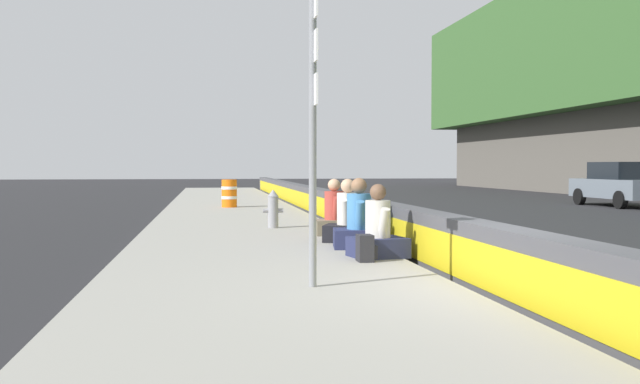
{
  "coord_description": "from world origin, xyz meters",
  "views": [
    {
      "loc": [
        -8.03,
        3.41,
        1.56
      ],
      "look_at": [
        8.18,
        0.93,
        0.97
      ],
      "focal_mm": 41.1,
      "sensor_mm": 36.0,
      "label": 1
    }
  ],
  "objects_px": {
    "construction_barrel": "(229,193)",
    "fire_hydrant": "(273,208)",
    "backpack": "(366,248)",
    "parked_car_fourth": "(620,184)",
    "route_sign_post": "(313,108)",
    "seated_person_rear": "(348,222)",
    "seated_person_middle": "(359,226)",
    "seated_person_foreground": "(378,234)",
    "seated_person_far": "(334,217)"
  },
  "relations": [
    {
      "from": "construction_barrel",
      "to": "fire_hydrant",
      "type": "bearing_deg",
      "value": -175.0
    },
    {
      "from": "parked_car_fourth",
      "to": "seated_person_middle",
      "type": "bearing_deg",
      "value": 136.12
    },
    {
      "from": "fire_hydrant",
      "to": "backpack",
      "type": "height_order",
      "value": "fire_hydrant"
    },
    {
      "from": "backpack",
      "to": "parked_car_fourth",
      "type": "height_order",
      "value": "parked_car_fourth"
    },
    {
      "from": "route_sign_post",
      "to": "seated_person_rear",
      "type": "height_order",
      "value": "route_sign_post"
    },
    {
      "from": "fire_hydrant",
      "to": "seated_person_foreground",
      "type": "bearing_deg",
      "value": -168.47
    },
    {
      "from": "seated_person_rear",
      "to": "backpack",
      "type": "distance_m",
      "value": 2.88
    },
    {
      "from": "fire_hydrant",
      "to": "seated_person_foreground",
      "type": "relative_size",
      "value": 0.77
    },
    {
      "from": "fire_hydrant",
      "to": "seated_person_rear",
      "type": "xyz_separation_m",
      "value": [
        -3.23,
        -1.12,
        -0.08
      ]
    },
    {
      "from": "seated_person_middle",
      "to": "seated_person_far",
      "type": "distance_m",
      "value": 2.47
    },
    {
      "from": "seated_person_foreground",
      "to": "seated_person_rear",
      "type": "height_order",
      "value": "seated_person_rear"
    },
    {
      "from": "route_sign_post",
      "to": "fire_hydrant",
      "type": "bearing_deg",
      "value": -1.75
    },
    {
      "from": "seated_person_middle",
      "to": "seated_person_far",
      "type": "xyz_separation_m",
      "value": [
        2.47,
        0.01,
        -0.02
      ]
    },
    {
      "from": "seated_person_far",
      "to": "seated_person_foreground",
      "type": "bearing_deg",
      "value": -179.38
    },
    {
      "from": "construction_barrel",
      "to": "parked_car_fourth",
      "type": "distance_m",
      "value": 14.91
    },
    {
      "from": "seated_person_rear",
      "to": "backpack",
      "type": "xyz_separation_m",
      "value": [
        -2.86,
        0.28,
        -0.17
      ]
    },
    {
      "from": "seated_person_rear",
      "to": "construction_barrel",
      "type": "distance_m",
      "value": 11.98
    },
    {
      "from": "seated_person_far",
      "to": "backpack",
      "type": "xyz_separation_m",
      "value": [
        -4.27,
        0.26,
        -0.17
      ]
    },
    {
      "from": "seated_person_foreground",
      "to": "seated_person_far",
      "type": "distance_m",
      "value": 3.77
    },
    {
      "from": "route_sign_post",
      "to": "parked_car_fourth",
      "type": "distance_m",
      "value": 22.68
    },
    {
      "from": "seated_person_far",
      "to": "backpack",
      "type": "height_order",
      "value": "seated_person_far"
    },
    {
      "from": "route_sign_post",
      "to": "fire_hydrant",
      "type": "xyz_separation_m",
      "value": [
        8.22,
        -0.25,
        -1.65
      ]
    },
    {
      "from": "seated_person_rear",
      "to": "parked_car_fourth",
      "type": "xyz_separation_m",
      "value": [
        12.48,
        -13.03,
        0.35
      ]
    },
    {
      "from": "seated_person_middle",
      "to": "seated_person_rear",
      "type": "xyz_separation_m",
      "value": [
        1.07,
        -0.01,
        -0.01
      ]
    },
    {
      "from": "seated_person_far",
      "to": "seated_person_middle",
      "type": "bearing_deg",
      "value": -179.82
    },
    {
      "from": "seated_person_rear",
      "to": "backpack",
      "type": "relative_size",
      "value": 2.95
    },
    {
      "from": "seated_person_middle",
      "to": "construction_barrel",
      "type": "xyz_separation_m",
      "value": [
        12.9,
        1.86,
        0.1
      ]
    },
    {
      "from": "seated_person_foreground",
      "to": "seated_person_far",
      "type": "relative_size",
      "value": 0.99
    },
    {
      "from": "seated_person_foreground",
      "to": "backpack",
      "type": "distance_m",
      "value": 0.6
    },
    {
      "from": "parked_car_fourth",
      "to": "construction_barrel",
      "type": "bearing_deg",
      "value": 92.52
    },
    {
      "from": "seated_person_rear",
      "to": "seated_person_far",
      "type": "relative_size",
      "value": 1.02
    },
    {
      "from": "seated_person_middle",
      "to": "fire_hydrant",
      "type": "bearing_deg",
      "value": 14.45
    },
    {
      "from": "parked_car_fourth",
      "to": "seated_person_far",
      "type": "bearing_deg",
      "value": 130.35
    },
    {
      "from": "seated_person_middle",
      "to": "backpack",
      "type": "xyz_separation_m",
      "value": [
        -1.79,
        0.27,
        -0.18
      ]
    },
    {
      "from": "fire_hydrant",
      "to": "seated_person_middle",
      "type": "distance_m",
      "value": 4.45
    },
    {
      "from": "seated_person_middle",
      "to": "parked_car_fourth",
      "type": "height_order",
      "value": "parked_car_fourth"
    },
    {
      "from": "route_sign_post",
      "to": "seated_person_rear",
      "type": "bearing_deg",
      "value": -15.36
    },
    {
      "from": "construction_barrel",
      "to": "parked_car_fourth",
      "type": "relative_size",
      "value": 0.21
    },
    {
      "from": "fire_hydrant",
      "to": "seated_person_rear",
      "type": "relative_size",
      "value": 0.75
    },
    {
      "from": "seated_person_middle",
      "to": "seated_person_far",
      "type": "bearing_deg",
      "value": 0.18
    },
    {
      "from": "construction_barrel",
      "to": "backpack",
      "type": "bearing_deg",
      "value": -173.81
    },
    {
      "from": "backpack",
      "to": "parked_car_fourth",
      "type": "relative_size",
      "value": 0.09
    },
    {
      "from": "seated_person_rear",
      "to": "construction_barrel",
      "type": "xyz_separation_m",
      "value": [
        11.83,
        1.87,
        0.11
      ]
    },
    {
      "from": "backpack",
      "to": "fire_hydrant",
      "type": "bearing_deg",
      "value": 7.85
    },
    {
      "from": "fire_hydrant",
      "to": "seated_person_middle",
      "type": "relative_size",
      "value": 0.73
    },
    {
      "from": "route_sign_post",
      "to": "parked_car_fourth",
      "type": "bearing_deg",
      "value": -39.5
    },
    {
      "from": "route_sign_post",
      "to": "seated_person_middle",
      "type": "relative_size",
      "value": 2.97
    },
    {
      "from": "seated_person_middle",
      "to": "seated_person_rear",
      "type": "distance_m",
      "value": 1.07
    },
    {
      "from": "seated_person_middle",
      "to": "seated_person_rear",
      "type": "bearing_deg",
      "value": -0.51
    },
    {
      "from": "seated_person_rear",
      "to": "fire_hydrant",
      "type": "bearing_deg",
      "value": 19.08
    }
  ]
}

